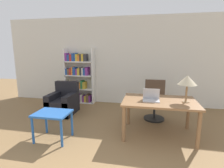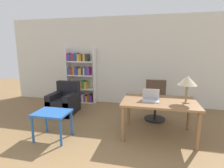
{
  "view_description": "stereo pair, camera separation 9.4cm",
  "coord_description": "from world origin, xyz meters",
  "px_view_note": "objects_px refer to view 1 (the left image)",
  "views": [
    {
      "loc": [
        0.59,
        -0.9,
        1.7
      ],
      "look_at": [
        -0.13,
        2.72,
        0.98
      ],
      "focal_mm": 28.0,
      "sensor_mm": 36.0,
      "label": 1
    },
    {
      "loc": [
        0.68,
        -0.88,
        1.7
      ],
      "look_at": [
        -0.13,
        2.72,
        0.98
      ],
      "focal_mm": 28.0,
      "sensor_mm": 36.0,
      "label": 2
    }
  ],
  "objects_px": {
    "table_lamp": "(187,81)",
    "bookshelf": "(78,79)",
    "desk": "(159,105)",
    "side_table_blue": "(53,117)",
    "armchair": "(63,103)",
    "office_chair": "(155,101)",
    "laptop": "(151,98)"
  },
  "relations": [
    {
      "from": "laptop",
      "to": "bookshelf",
      "type": "relative_size",
      "value": 0.18
    },
    {
      "from": "laptop",
      "to": "table_lamp",
      "type": "distance_m",
      "value": 0.74
    },
    {
      "from": "table_lamp",
      "to": "armchair",
      "type": "bearing_deg",
      "value": 164.32
    },
    {
      "from": "table_lamp",
      "to": "office_chair",
      "type": "distance_m",
      "value": 1.27
    },
    {
      "from": "table_lamp",
      "to": "side_table_blue",
      "type": "xyz_separation_m",
      "value": [
        -2.46,
        -0.55,
        -0.68
      ]
    },
    {
      "from": "desk",
      "to": "office_chair",
      "type": "relative_size",
      "value": 1.47
    },
    {
      "from": "laptop",
      "to": "side_table_blue",
      "type": "bearing_deg",
      "value": -163.74
    },
    {
      "from": "side_table_blue",
      "to": "desk",
      "type": "bearing_deg",
      "value": 16.44
    },
    {
      "from": "table_lamp",
      "to": "bookshelf",
      "type": "height_order",
      "value": "bookshelf"
    },
    {
      "from": "laptop",
      "to": "office_chair",
      "type": "bearing_deg",
      "value": 82.91
    },
    {
      "from": "desk",
      "to": "office_chair",
      "type": "distance_m",
      "value": 0.91
    },
    {
      "from": "side_table_blue",
      "to": "armchair",
      "type": "relative_size",
      "value": 0.77
    },
    {
      "from": "side_table_blue",
      "to": "laptop",
      "type": "bearing_deg",
      "value": 16.26
    },
    {
      "from": "laptop",
      "to": "bookshelf",
      "type": "bearing_deg",
      "value": 140.32
    },
    {
      "from": "desk",
      "to": "side_table_blue",
      "type": "distance_m",
      "value": 2.08
    },
    {
      "from": "office_chair",
      "to": "bookshelf",
      "type": "bearing_deg",
      "value": 158.54
    },
    {
      "from": "desk",
      "to": "side_table_blue",
      "type": "height_order",
      "value": "desk"
    },
    {
      "from": "desk",
      "to": "bookshelf",
      "type": "distance_m",
      "value": 3.03
    },
    {
      "from": "office_chair",
      "to": "bookshelf",
      "type": "xyz_separation_m",
      "value": [
        -2.38,
        0.93,
        0.34
      ]
    },
    {
      "from": "laptop",
      "to": "bookshelf",
      "type": "distance_m",
      "value": 2.94
    },
    {
      "from": "table_lamp",
      "to": "side_table_blue",
      "type": "distance_m",
      "value": 2.61
    },
    {
      "from": "bookshelf",
      "to": "armchair",
      "type": "bearing_deg",
      "value": -92.35
    },
    {
      "from": "desk",
      "to": "laptop",
      "type": "relative_size",
      "value": 4.46
    },
    {
      "from": "side_table_blue",
      "to": "armchair",
      "type": "height_order",
      "value": "armchair"
    },
    {
      "from": "desk",
      "to": "table_lamp",
      "type": "relative_size",
      "value": 2.77
    },
    {
      "from": "desk",
      "to": "armchair",
      "type": "distance_m",
      "value": 2.61
    },
    {
      "from": "bookshelf",
      "to": "laptop",
      "type": "bearing_deg",
      "value": -39.68
    },
    {
      "from": "desk",
      "to": "office_chair",
      "type": "height_order",
      "value": "office_chair"
    },
    {
      "from": "table_lamp",
      "to": "side_table_blue",
      "type": "relative_size",
      "value": 0.8
    },
    {
      "from": "armchair",
      "to": "laptop",
      "type": "bearing_deg",
      "value": -20.17
    },
    {
      "from": "desk",
      "to": "laptop",
      "type": "bearing_deg",
      "value": -161.57
    },
    {
      "from": "side_table_blue",
      "to": "office_chair",
      "type": "bearing_deg",
      "value": 37.21
    }
  ]
}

